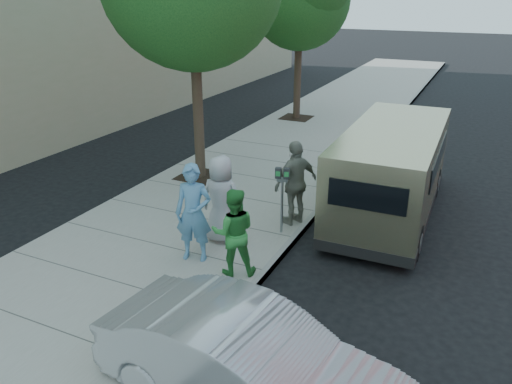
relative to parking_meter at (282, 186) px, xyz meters
The scene contains 10 objects.
ground 1.66m from the parking_meter, behind, with size 120.00×120.00×0.00m, color black.
sidewalk 2.41m from the parking_meter, behind, with size 5.00×60.00×0.15m, color gray.
curb_face 1.20m from the parking_meter, 20.70° to the right, with size 0.12×60.00×0.16m, color gray.
parking_meter is the anchor object (origin of this frame).
van 2.92m from the parking_meter, 50.49° to the left, with size 2.06×5.89×2.17m.
sedan 4.88m from the parking_meter, 72.28° to the right, with size 1.47×4.21×1.39m, color #AEB1B5.
person_officer 2.08m from the parking_meter, 121.99° to the right, with size 0.71×0.47×1.95m, color #568EB8.
person_green_shirt 1.94m from the parking_meter, 94.74° to the right, with size 0.82×0.64×1.69m, color #2D8C3A.
person_gray_shirt 1.32m from the parking_meter, 139.66° to the right, with size 0.91×0.59×1.86m, color #AFAEB1.
person_striped_polo 0.60m from the parking_meter, 81.67° to the left, with size 1.13×0.47×1.93m, color gray.
Camera 1 is at (4.77, -8.97, 5.11)m, focal length 35.00 mm.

